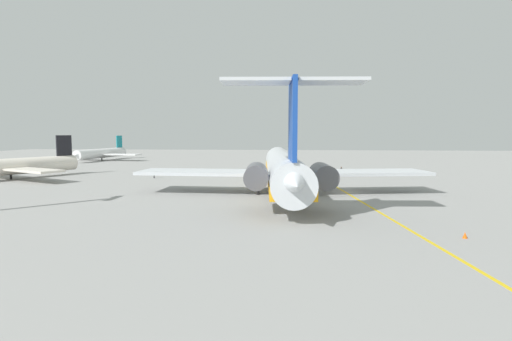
% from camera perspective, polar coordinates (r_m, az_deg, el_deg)
% --- Properties ---
extents(ground, '(304.41, 304.41, 0.00)m').
position_cam_1_polar(ground, '(62.78, 12.53, -2.98)').
color(ground, gray).
extents(main_jetliner, '(49.01, 43.44, 14.27)m').
position_cam_1_polar(main_jetliner, '(58.43, 3.89, 0.37)').
color(main_jetliner, silver).
rests_on(main_jetliner, ground).
extents(airliner_mid_right, '(26.54, 26.82, 8.42)m').
position_cam_1_polar(airliner_mid_right, '(90.29, -31.70, 0.43)').
color(airliner_mid_right, silver).
rests_on(airliner_mid_right, ground).
extents(airliner_far_right, '(26.82, 26.59, 8.01)m').
position_cam_1_polar(airliner_far_right, '(140.08, -21.04, 2.27)').
color(airliner_far_right, white).
rests_on(airliner_far_right, ground).
extents(ground_crew_near_nose, '(0.29, 0.46, 1.80)m').
position_cam_1_polar(ground_crew_near_nose, '(82.37, -14.14, -0.27)').
color(ground_crew_near_nose, black).
rests_on(ground_crew_near_nose, ground).
extents(ground_crew_near_tail, '(0.32, 0.36, 1.77)m').
position_cam_1_polar(ground_crew_near_tail, '(87.63, 11.90, 0.09)').
color(ground_crew_near_tail, black).
rests_on(ground_crew_near_tail, ground).
extents(safety_cone_nose, '(0.40, 0.40, 0.55)m').
position_cam_1_polar(safety_cone_nose, '(38.97, 27.33, -8.08)').
color(safety_cone_nose, '#EA590F').
rests_on(safety_cone_nose, ground).
extents(safety_cone_wingtip, '(0.40, 0.40, 0.55)m').
position_cam_1_polar(safety_cone_wingtip, '(86.89, -9.09, -0.47)').
color(safety_cone_wingtip, '#EA590F').
rests_on(safety_cone_wingtip, ground).
extents(safety_cone_tail, '(0.40, 0.40, 0.55)m').
position_cam_1_polar(safety_cone_tail, '(88.59, 15.54, -0.48)').
color(safety_cone_tail, '#EA590F').
rests_on(safety_cone_tail, ground).
extents(taxiway_centreline, '(86.28, 10.33, 0.01)m').
position_cam_1_polar(taxiway_centreline, '(60.82, 12.87, -3.24)').
color(taxiway_centreline, gold).
rests_on(taxiway_centreline, ground).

